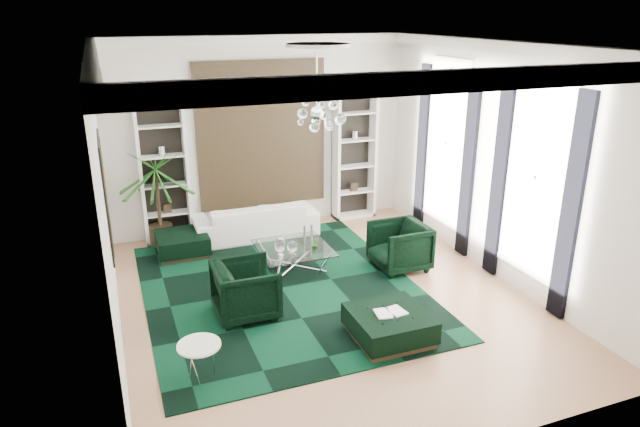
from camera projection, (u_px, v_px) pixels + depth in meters
name	position (u px, v px, depth m)	size (l,w,h in m)	color
floor	(325.00, 299.00, 8.85)	(6.00, 7.00, 0.02)	tan
ceiling	(326.00, 43.00, 7.56)	(6.00, 7.00, 0.02)	white
wall_back	(261.00, 135.00, 11.29)	(6.00, 0.02, 3.80)	silver
wall_front	(468.00, 285.00, 5.12)	(6.00, 0.02, 3.80)	silver
wall_left	(104.00, 205.00, 7.19)	(0.02, 7.00, 3.80)	silver
wall_right	(499.00, 163.00, 9.21)	(0.02, 7.00, 3.80)	silver
crown_molding	(326.00, 52.00, 7.60)	(6.00, 7.00, 0.18)	white
ceiling_medallion	(318.00, 45.00, 7.84)	(0.90, 0.90, 0.05)	white
tapestry	(262.00, 135.00, 11.25)	(2.50, 0.06, 2.80)	black
shelving_left	(164.00, 171.00, 10.63)	(0.90, 0.38, 2.80)	white
shelving_right	(354.00, 153.00, 11.94)	(0.90, 0.38, 2.80)	white
painting	(107.00, 195.00, 7.75)	(0.04, 1.30, 1.60)	black
window_near	(536.00, 177.00, 8.42)	(0.03, 1.10, 2.90)	white
curtain_near_a	(571.00, 210.00, 7.80)	(0.07, 0.30, 3.25)	black
curtain_near_b	(499.00, 180.00, 9.17)	(0.07, 0.30, 3.25)	black
window_far	(446.00, 144.00, 10.53)	(0.03, 1.10, 2.90)	white
curtain_far_a	(468.00, 167.00, 9.91)	(0.07, 0.30, 3.25)	black
curtain_far_b	(422.00, 148.00, 11.29)	(0.07, 0.30, 3.25)	black
rug	(281.00, 288.00, 9.16)	(4.20, 5.00, 0.02)	black
sofa	(255.00, 220.00, 11.17)	(2.39, 0.94, 0.70)	white
armchair_left	(246.00, 290.00, 8.24)	(0.87, 0.89, 0.81)	black
armchair_right	(399.00, 246.00, 9.77)	(0.87, 0.89, 0.81)	black
coffee_table	(294.00, 259.00, 9.77)	(1.20, 1.20, 0.41)	white
ottoman_side	(182.00, 244.00, 10.39)	(0.90, 0.90, 0.40)	black
ottoman_front	(389.00, 326.00, 7.70)	(1.00, 1.00, 0.40)	black
book	(390.00, 312.00, 7.63)	(0.42, 0.28, 0.03)	white
side_table	(200.00, 363.00, 6.80)	(0.52, 0.52, 0.50)	white
palm	(156.00, 184.00, 10.50)	(1.50, 1.50, 2.40)	#20561A
chandelier	(317.00, 113.00, 8.04)	(0.80, 0.80, 0.72)	white
table_plant	(315.00, 244.00, 9.55)	(0.13, 0.11, 0.24)	#20561A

